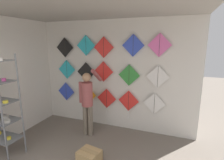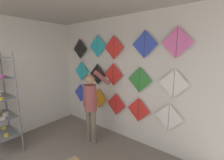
# 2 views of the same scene
# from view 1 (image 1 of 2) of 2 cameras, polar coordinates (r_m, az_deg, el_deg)

# --- Properties ---
(back_panel) EXTENTS (4.52, 0.06, 2.80)m
(back_panel) POSITION_cam_1_polar(r_m,az_deg,el_deg) (4.60, -1.56, 1.65)
(back_panel) COLOR silver
(back_panel) RESTS_ON ground
(ceiling_slab) EXTENTS (4.52, 4.18, 0.04)m
(ceiling_slab) POSITION_cam_1_polar(r_m,az_deg,el_deg) (3.05, -15.17, 22.69)
(ceiling_slab) COLOR #A8A399
(shopkeeper) EXTENTS (0.42, 0.58, 1.65)m
(shopkeeper) POSITION_cam_1_polar(r_m,az_deg,el_deg) (4.23, -8.03, -5.98)
(shopkeeper) COLOR #726656
(shopkeeper) RESTS_ON ground
(cardboard_box) EXTENTS (0.44, 0.39, 0.27)m
(cardboard_box) POSITION_cam_1_polar(r_m,az_deg,el_deg) (3.62, -7.42, -23.68)
(cardboard_box) COLOR tan
(cardboard_box) RESTS_ON ground
(kite_0) EXTENTS (0.54, 0.01, 0.54)m
(kite_0) POSITION_cam_1_polar(r_m,az_deg,el_deg) (5.25, -14.73, -3.62)
(kite_0) COLOR blue
(kite_1) EXTENTS (0.54, 0.01, 0.54)m
(kite_1) POSITION_cam_1_polar(r_m,az_deg,el_deg) (4.89, -8.05, -4.78)
(kite_1) COLOR orange
(kite_2) EXTENTS (0.54, 0.04, 0.67)m
(kite_2) POSITION_cam_1_polar(r_m,az_deg,el_deg) (4.67, -1.78, -6.32)
(kite_2) COLOR red
(kite_3) EXTENTS (0.54, 0.04, 0.74)m
(kite_3) POSITION_cam_1_polar(r_m,az_deg,el_deg) (4.49, 5.40, -7.26)
(kite_3) COLOR red
(kite_4) EXTENTS (0.54, 0.01, 0.54)m
(kite_4) POSITION_cam_1_polar(r_m,az_deg,el_deg) (4.36, 13.65, -7.49)
(kite_4) COLOR white
(kite_5) EXTENTS (0.54, 0.01, 0.54)m
(kite_5) POSITION_cam_1_polar(r_m,az_deg,el_deg) (5.08, -14.55, 3.35)
(kite_5) COLOR #28B2C6
(kite_6) EXTENTS (0.54, 0.01, 0.54)m
(kite_6) POSITION_cam_1_polar(r_m,az_deg,el_deg) (4.76, -8.45, 2.60)
(kite_6) COLOR black
(kite_7) EXTENTS (0.54, 0.01, 0.54)m
(kite_7) POSITION_cam_1_polar(r_m,az_deg,el_deg) (4.53, -2.84, 2.78)
(kite_7) COLOR red
(kite_8) EXTENTS (0.54, 0.01, 0.54)m
(kite_8) POSITION_cam_1_polar(r_m,az_deg,el_deg) (4.31, 5.58, 1.57)
(kite_8) COLOR #338C38
(kite_9) EXTENTS (0.54, 0.01, 0.54)m
(kite_9) POSITION_cam_1_polar(r_m,az_deg,el_deg) (4.18, 14.73, 1.01)
(kite_9) COLOR white
(kite_10) EXTENTS (0.54, 0.01, 0.54)m
(kite_10) POSITION_cam_1_polar(r_m,az_deg,el_deg) (5.04, -15.17, 10.23)
(kite_10) COLOR black
(kite_11) EXTENTS (0.54, 0.01, 0.54)m
(kite_11) POSITION_cam_1_polar(r_m,az_deg,el_deg) (4.68, -8.51, 11.11)
(kite_11) COLOR #28B2C6
(kite_12) EXTENTS (0.54, 0.01, 0.54)m
(kite_12) POSITION_cam_1_polar(r_m,az_deg,el_deg) (4.46, -2.76, 10.63)
(kite_12) COLOR red
(kite_13) EXTENTS (0.54, 0.01, 0.54)m
(kite_13) POSITION_cam_1_polar(r_m,az_deg,el_deg) (4.21, 6.90, 11.15)
(kite_13) COLOR blue
(kite_14) EXTENTS (0.54, 0.01, 0.54)m
(kite_14) POSITION_cam_1_polar(r_m,az_deg,el_deg) (4.11, 15.24, 10.94)
(kite_14) COLOR pink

